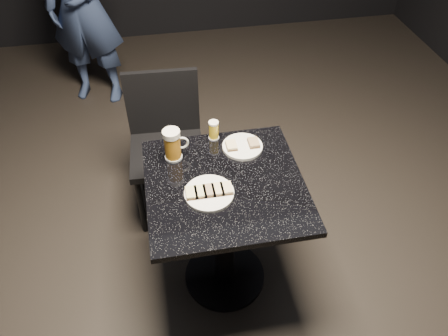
{
  "coord_description": "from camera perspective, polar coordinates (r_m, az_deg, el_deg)",
  "views": [
    {
      "loc": [
        -0.25,
        -1.33,
        2.13
      ],
      "look_at": [
        0.0,
        0.02,
        0.82
      ],
      "focal_mm": 35.0,
      "sensor_mm": 36.0,
      "label": 1
    }
  ],
  "objects": [
    {
      "name": "floor",
      "position": [
        2.52,
        0.09,
        -13.96
      ],
      "size": [
        6.0,
        6.0,
        0.0
      ],
      "primitive_type": "plane",
      "color": "black",
      "rests_on": "ground"
    },
    {
      "name": "table",
      "position": [
        2.11,
        0.1,
        -6.52
      ],
      "size": [
        0.7,
        0.7,
        0.75
      ],
      "color": "black",
      "rests_on": "floor"
    },
    {
      "name": "patron",
      "position": [
        3.59,
        -18.02,
        19.54
      ],
      "size": [
        0.65,
        0.52,
        1.56
      ],
      "primitive_type": "imported",
      "rotation": [
        0.0,
        0.0,
        -0.29
      ],
      "color": "navy",
      "rests_on": "floor"
    },
    {
      "name": "beer_mug",
      "position": [
        2.01,
        -6.7,
        3.07
      ],
      "size": [
        0.12,
        0.08,
        0.16
      ],
      "color": "silver",
      "rests_on": "table"
    },
    {
      "name": "plate_small",
      "position": [
        2.1,
        2.43,
        2.81
      ],
      "size": [
        0.19,
        0.19,
        0.01
      ],
      "primitive_type": "cylinder",
      "color": "white",
      "rests_on": "table"
    },
    {
      "name": "canapes_on_plate_large",
      "position": [
        1.87,
        -1.96,
        -2.96
      ],
      "size": [
        0.2,
        0.07,
        0.02
      ],
      "color": "#4C3521",
      "rests_on": "plate_large"
    },
    {
      "name": "beer_tumbler",
      "position": [
        2.13,
        -1.36,
        4.97
      ],
      "size": [
        0.05,
        0.05,
        0.1
      ],
      "color": "silver",
      "rests_on": "table"
    },
    {
      "name": "plate_large",
      "position": [
        1.88,
        -1.95,
        -3.31
      ],
      "size": [
        0.22,
        0.22,
        0.01
      ],
      "primitive_type": "cylinder",
      "color": "white",
      "rests_on": "table"
    },
    {
      "name": "chair",
      "position": [
        2.57,
        -7.6,
        3.8
      ],
      "size": [
        0.44,
        0.44,
        0.88
      ],
      "color": "black",
      "rests_on": "floor"
    },
    {
      "name": "canapes_on_plate_small",
      "position": [
        2.09,
        2.44,
        3.15
      ],
      "size": [
        0.16,
        0.07,
        0.02
      ],
      "color": "#4C3521",
      "rests_on": "plate_small"
    }
  ]
}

